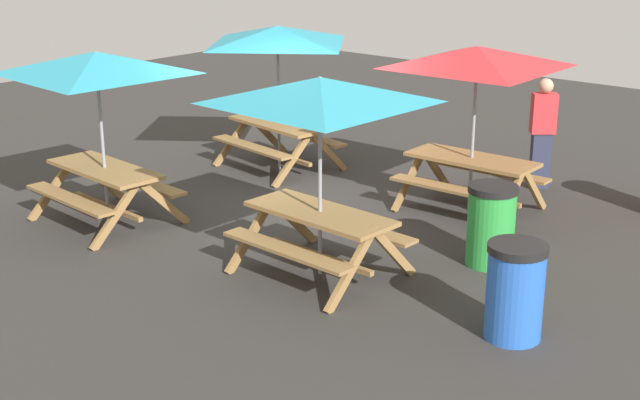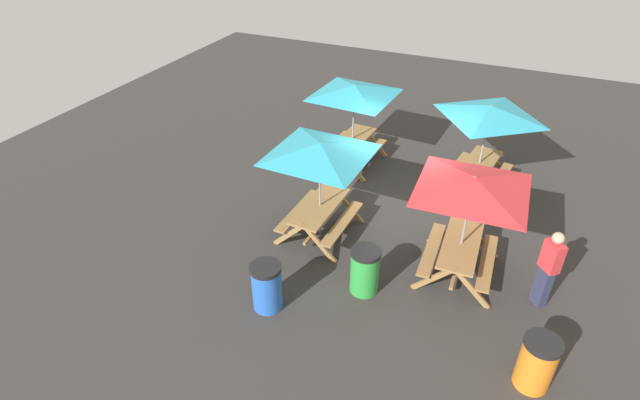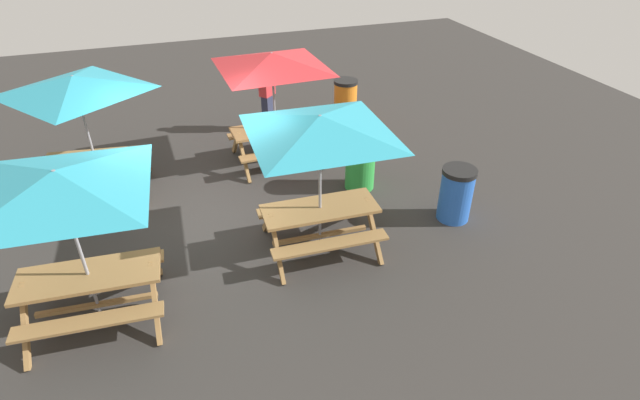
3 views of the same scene
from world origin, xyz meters
name	(u,v)px [view 1 (image 1 of 3)]	position (x,y,z in m)	size (l,w,h in m)	color
ground_plane	(292,216)	(0.00, 0.00, 0.00)	(24.00, 24.00, 0.00)	#33302D
picnic_table_0	(97,76)	(1.72, 1.79, 1.99)	(2.82, 2.82, 2.34)	olive
picnic_table_1	(477,69)	(-1.72, -1.81, 1.99)	(2.83, 2.83, 2.34)	olive
picnic_table_2	(320,105)	(-1.62, 1.29, 1.99)	(2.83, 2.83, 2.34)	olive
picnic_table_3	(278,46)	(1.76, -1.63, 1.99)	(2.26, 2.26, 2.34)	olive
trash_bin_green	(491,225)	(-2.96, -0.24, 0.49)	(0.59, 0.59, 0.98)	green
trash_bin_blue	(515,291)	(-4.11, 1.27, 0.49)	(0.59, 0.59, 0.98)	blue
person_standing	(542,131)	(-1.95, -3.41, 0.89)	(0.42, 0.40, 1.67)	#2D334C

